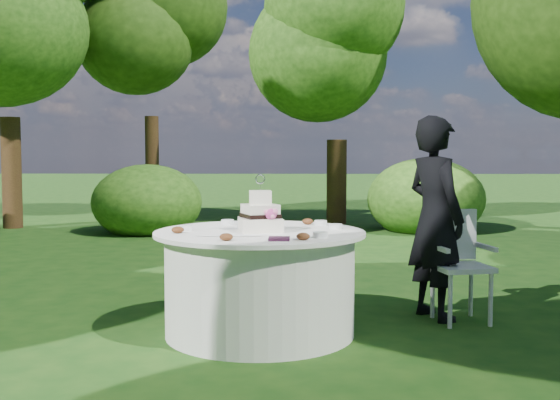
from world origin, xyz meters
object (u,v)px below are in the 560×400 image
(cake, at_px, (261,216))
(napkins, at_px, (279,239))
(table, at_px, (260,282))
(chair, at_px, (457,256))
(guest, at_px, (435,218))

(cake, bearing_deg, napkins, -72.93)
(table, bearing_deg, chair, 15.96)
(napkins, distance_m, table, 0.66)
(table, height_order, chair, chair)
(napkins, xyz_separation_m, cake, (-0.15, 0.49, 0.10))
(chair, bearing_deg, napkins, -145.79)
(table, xyz_separation_m, chair, (1.57, 0.45, 0.13))
(napkins, bearing_deg, chair, 34.21)
(napkins, height_order, guest, guest)
(guest, bearing_deg, table, 83.39)
(napkins, relative_size, guest, 0.09)
(napkins, height_order, cake, cake)
(napkins, xyz_separation_m, chair, (1.41, 0.96, -0.26))
(guest, bearing_deg, chair, -135.55)
(napkins, height_order, chair, chair)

